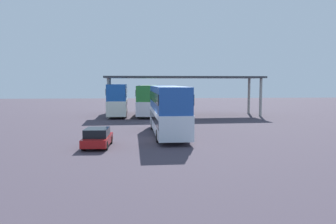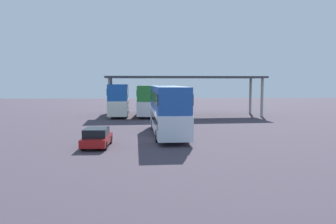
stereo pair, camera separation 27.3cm
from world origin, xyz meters
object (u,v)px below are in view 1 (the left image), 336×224
object	(u,v)px
double_decker_main	(168,108)
double_decker_mid_row	(148,99)
parked_hatchback	(97,138)
double_decker_near_canopy	(118,98)

from	to	relation	value
double_decker_main	double_decker_mid_row	bearing A→B (deg)	2.87
double_decker_main	double_decker_mid_row	world-z (taller)	double_decker_main
double_decker_main	parked_hatchback	xyz separation A→B (m)	(-5.40, -5.12, -1.64)
parked_hatchback	double_decker_main	bearing A→B (deg)	-44.26
parked_hatchback	double_decker_mid_row	bearing A→B (deg)	-7.81
parked_hatchback	double_decker_near_canopy	size ratio (longest dim) A/B	0.34
double_decker_near_canopy	double_decker_mid_row	bearing A→B (deg)	-95.74
double_decker_near_canopy	double_decker_mid_row	world-z (taller)	double_decker_near_canopy
parked_hatchback	double_decker_near_canopy	bearing A→B (deg)	2.67
double_decker_mid_row	double_decker_near_canopy	bearing A→B (deg)	90.32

